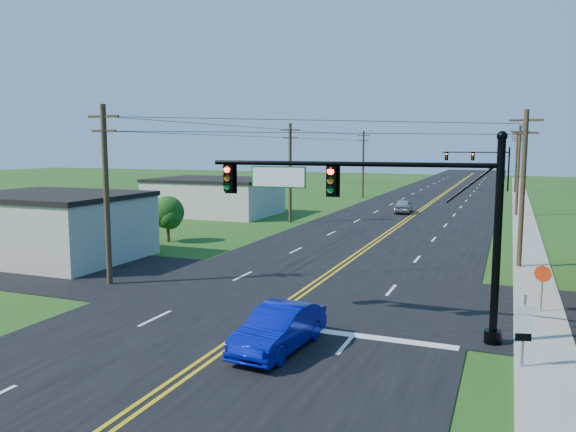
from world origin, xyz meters
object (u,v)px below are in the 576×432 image
at_px(signal_mast_main, 371,206).
at_px(stop_sign, 543,279).
at_px(blue_car, 279,329).
at_px(route_sign, 524,326).
at_px(signal_mast_far, 479,162).

height_order(signal_mast_main, stop_sign, signal_mast_main).
xyz_separation_m(signal_mast_main, stop_sign, (6.22, 4.69, -3.27)).
bearing_deg(signal_mast_main, blue_car, -124.77).
distance_m(signal_mast_main, route_sign, 6.66).
distance_m(signal_mast_main, signal_mast_far, 72.00).
xyz_separation_m(blue_car, stop_sign, (8.55, 8.04, 0.72)).
distance_m(signal_mast_main, stop_sign, 8.45).
relative_size(signal_mast_main, signal_mast_far, 1.03).
height_order(signal_mast_far, blue_car, signal_mast_far).
bearing_deg(blue_car, signal_mast_main, 60.37).
xyz_separation_m(signal_mast_far, route_sign, (5.29, -74.02, -3.15)).
xyz_separation_m(signal_mast_main, blue_car, (-2.33, -3.35, -3.99)).
height_order(blue_car, route_sign, route_sign).
bearing_deg(blue_car, route_sign, 14.94).
relative_size(signal_mast_main, stop_sign, 5.50).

